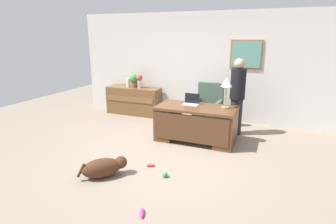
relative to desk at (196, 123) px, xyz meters
The scene contains 15 objects.
ground_plane 1.04m from the desk, 107.74° to the right, with size 12.00×12.00×0.00m, color gray.
back_wall 1.96m from the desk, 99.60° to the left, with size 7.00×0.16×2.70m.
desk is the anchor object (origin of this frame).
credenza 2.56m from the desk, 148.66° to the left, with size 1.51×0.50×0.75m.
armchair 0.96m from the desk, 88.50° to the left, with size 0.60×0.59×1.06m.
person_standing 1.12m from the desk, 47.21° to the left, with size 0.32×0.32×1.67m.
dog_lying 2.18m from the desk, 113.90° to the right, with size 0.64×0.64×0.30m.
laptop 0.45m from the desk, 133.08° to the left, with size 0.32×0.22×0.22m.
desk_lamp 1.00m from the desk, 14.82° to the left, with size 0.22×0.22×0.61m.
vase_with_flowers 2.47m from the desk, 146.24° to the left, with size 0.17×0.17×0.36m.
vase_empty 2.74m from the desk, 150.37° to the left, with size 0.11×0.11×0.24m, color silver.
potted_plant 2.60m from the desk, 148.38° to the left, with size 0.24×0.24×0.36m.
dog_toy_ball 1.68m from the desk, 89.55° to the right, with size 0.09×0.09×0.09m, color green.
dog_toy_bone 1.50m from the desk, 103.92° to the right, with size 0.15×0.05×0.05m, color #E53F33.
dog_toy_plush 2.63m from the desk, 87.60° to the right, with size 0.20×0.05×0.05m, color #D8338C.
Camera 1 is at (1.81, -4.26, 2.14)m, focal length 29.37 mm.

